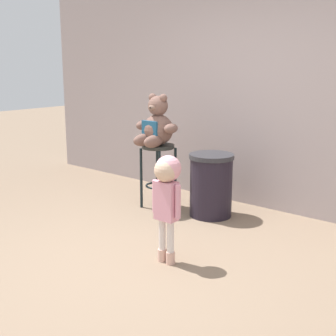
{
  "coord_description": "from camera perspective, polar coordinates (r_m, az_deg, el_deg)",
  "views": [
    {
      "loc": [
        2.69,
        -2.64,
        1.71
      ],
      "look_at": [
        -0.3,
        0.89,
        0.64
      ],
      "focal_mm": 49.86,
      "sensor_mm": 36.0,
      "label": 1
    }
  ],
  "objects": [
    {
      "name": "bar_stool_with_teddy",
      "position": [
        5.46,
        -1.2,
        0.6
      ],
      "size": [
        0.38,
        0.38,
        0.75
      ],
      "color": "#292B26",
      "rests_on": "ground_plane"
    },
    {
      "name": "teddy_bear",
      "position": [
        5.36,
        -1.42,
        5.12
      ],
      "size": [
        0.55,
        0.49,
        0.59
      ],
      "color": "brown",
      "rests_on": "bar_stool_with_teddy"
    },
    {
      "name": "trash_bin",
      "position": [
        5.22,
        5.27,
        -2.07
      ],
      "size": [
        0.5,
        0.5,
        0.71
      ],
      "color": "black",
      "rests_on": "ground_plane"
    },
    {
      "name": "child_walking",
      "position": [
        3.9,
        -0.13,
        -2.22
      ],
      "size": [
        0.3,
        0.24,
        0.94
      ],
      "rotation": [
        0.0,
        0.0,
        -2.7
      ],
      "color": "#DAA997",
      "rests_on": "ground_plane"
    },
    {
      "name": "building_wall",
      "position": [
        5.63,
        12.07,
        15.57
      ],
      "size": [
        7.18,
        0.3,
        3.97
      ],
      "primitive_type": "cube",
      "color": "#A19292",
      "rests_on": "ground_plane"
    },
    {
      "name": "ground_plane",
      "position": [
        4.14,
        -4.91,
        -11.44
      ],
      "size": [
        24.0,
        24.0,
        0.0
      ],
      "primitive_type": "plane",
      "color": "#826B56"
    }
  ]
}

